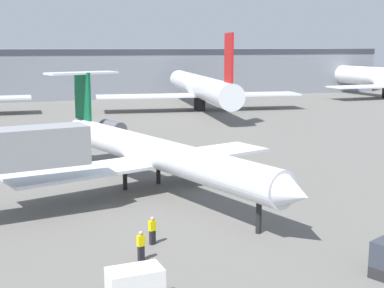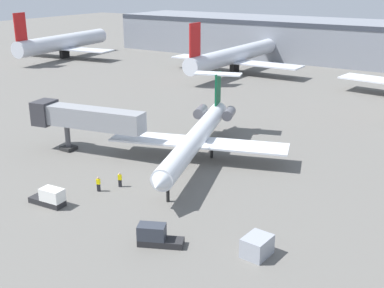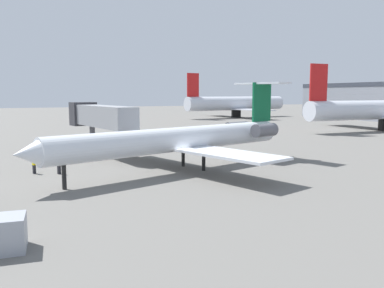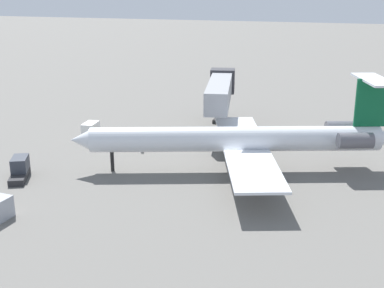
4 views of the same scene
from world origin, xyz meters
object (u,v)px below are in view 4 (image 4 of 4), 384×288
(jet_bridge, at_px, (220,90))
(ground_crew_marshaller, at_px, (141,143))
(regional_jet, at_px, (247,138))
(baggage_tug_trailing, at_px, (92,131))
(ground_crew_loader, at_px, (126,138))
(baggage_tug_lead, at_px, (20,169))

(jet_bridge, xyz_separation_m, ground_crew_marshaller, (11.65, -6.05, -3.97))
(regional_jet, relative_size, ground_crew_marshaller, 18.42)
(regional_jet, relative_size, baggage_tug_trailing, 7.61)
(regional_jet, xyz_separation_m, ground_crew_loader, (-3.88, -14.41, -2.40))
(jet_bridge, relative_size, baggage_tug_trailing, 3.97)
(regional_jet, bearing_deg, baggage_tug_lead, -67.99)
(jet_bridge, bearing_deg, baggage_tug_trailing, -57.32)
(regional_jet, height_order, baggage_tug_trailing, regional_jet)
(ground_crew_marshaller, xyz_separation_m, baggage_tug_trailing, (-3.00, -7.43, -0.02))
(ground_crew_loader, relative_size, baggage_tug_lead, 0.40)
(regional_jet, height_order, baggage_tug_lead, regional_jet)
(jet_bridge, xyz_separation_m, baggage_tug_lead, (22.46, -13.91, -3.99))
(baggage_tug_trailing, bearing_deg, ground_crew_marshaller, 68.00)
(regional_jet, xyz_separation_m, baggage_tug_trailing, (-5.70, -19.65, -2.42))
(ground_crew_marshaller, bearing_deg, ground_crew_loader, -118.49)
(baggage_tug_lead, bearing_deg, ground_crew_marshaller, 144.00)
(ground_crew_marshaller, relative_size, baggage_tug_trailing, 0.41)
(regional_jet, height_order, ground_crew_loader, regional_jet)
(baggage_tug_trailing, bearing_deg, jet_bridge, 122.68)
(jet_bridge, height_order, baggage_tug_lead, jet_bridge)
(regional_jet, distance_m, jet_bridge, 15.69)
(jet_bridge, bearing_deg, baggage_tug_lead, -31.77)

